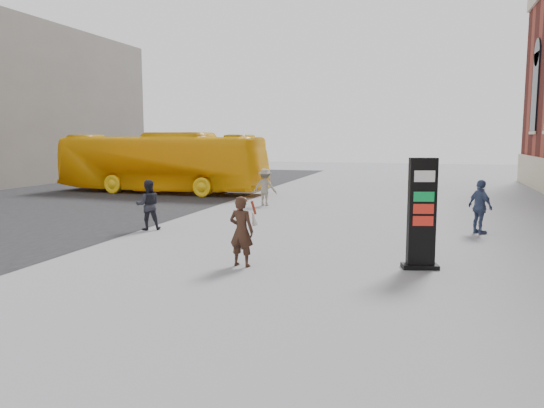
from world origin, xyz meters
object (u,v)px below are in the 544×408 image
(info_pylon, at_px, (422,214))
(bus, at_px, (161,163))
(pedestrian_a, at_px, (148,205))
(pedestrian_c, at_px, (480,207))
(pedestrian_b, at_px, (265,187))
(woman, at_px, (242,230))

(info_pylon, distance_m, bus, 18.62)
(info_pylon, height_order, pedestrian_a, info_pylon)
(pedestrian_a, relative_size, pedestrian_c, 0.96)
(info_pylon, bearing_deg, bus, 121.14)
(info_pylon, xyz_separation_m, pedestrian_a, (-8.32, 2.75, -0.44))
(info_pylon, distance_m, pedestrian_c, 5.21)
(pedestrian_a, relative_size, pedestrian_b, 1.00)
(info_pylon, height_order, woman, info_pylon)
(pedestrian_b, bearing_deg, pedestrian_a, 76.40)
(info_pylon, relative_size, pedestrian_a, 1.56)
(pedestrian_b, bearing_deg, info_pylon, 126.26)
(woman, xyz_separation_m, bus, (-9.43, 13.91, 0.75))
(pedestrian_a, xyz_separation_m, pedestrian_b, (1.80, 6.66, 0.00))
(info_pylon, xyz_separation_m, woman, (-3.89, -0.91, -0.41))
(pedestrian_a, height_order, pedestrian_b, same)
(woman, distance_m, bus, 16.83)
(bus, bearing_deg, info_pylon, -131.46)
(bus, xyz_separation_m, pedestrian_a, (5.00, -10.26, -0.78))
(pedestrian_a, bearing_deg, pedestrian_c, 160.99)
(woman, distance_m, pedestrian_b, 10.64)
(info_pylon, height_order, bus, bus)
(info_pylon, bearing_deg, pedestrian_b, 110.17)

